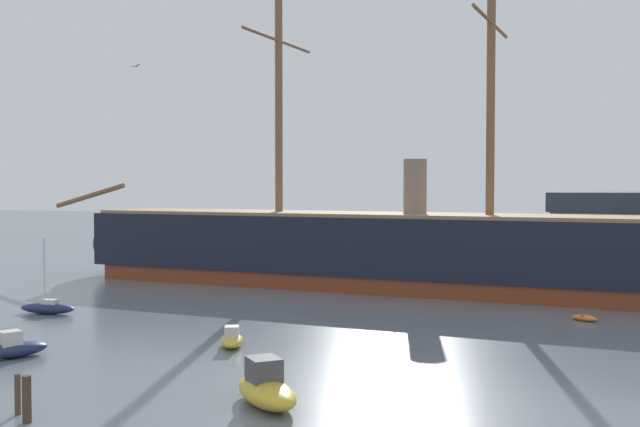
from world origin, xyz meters
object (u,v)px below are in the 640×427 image
sailboat_mid_left (48,308)px  mooring_piling_right_pair (18,394)px  seagull_in_flight (135,66)px  dinghy_alongside_stern (585,318)px  mooring_piling_left_pair (27,399)px  motorboat_foreground_right (266,389)px  tall_ship (378,249)px  motorboat_far_left (182,263)px  motorboat_foreground_left (14,348)px  motorboat_near_centre (232,339)px

sailboat_mid_left → mooring_piling_right_pair: 25.92m
seagull_in_flight → dinghy_alongside_stern: bearing=27.4°
sailboat_mid_left → mooring_piling_left_pair: sailboat_mid_left is taller
motorboat_foreground_right → mooring_piling_left_pair: (-7.79, -5.88, 0.24)m
tall_ship → dinghy_alongside_stern: tall_ship is taller
sailboat_mid_left → seagull_in_flight: 19.50m
tall_ship → sailboat_mid_left: 29.15m
dinghy_alongside_stern → seagull_in_flight: (-27.41, -14.21, 17.12)m
motorboat_far_left → motorboat_foreground_left: bearing=-68.5°
tall_ship → seagull_in_flight: tall_ship is taller
motorboat_near_centre → dinghy_alongside_stern: (18.70, 16.94, -0.22)m
motorboat_far_left → mooring_piling_left_pair: 59.02m
motorboat_foreground_left → mooring_piling_left_pair: 12.73m
motorboat_near_centre → seagull_in_flight: bearing=162.6°
dinghy_alongside_stern → motorboat_far_left: motorboat_far_left is taller
motorboat_near_centre → dinghy_alongside_stern: bearing=42.2°
tall_ship → dinghy_alongside_stern: bearing=-29.2°
motorboat_foreground_right → motorboat_far_left: motorboat_foreground_right is taller
motorboat_near_centre → sailboat_mid_left: (-18.22, 4.89, 0.03)m
motorboat_foreground_right → mooring_piling_right_pair: size_ratio=2.87×
tall_ship → mooring_piling_right_pair: (-1.84, -42.48, -2.76)m
motorboat_near_centre → mooring_piling_right_pair: (-1.75, -15.12, 0.41)m
tall_ship → motorboat_near_centre: bearing=-90.2°
dinghy_alongside_stern → mooring_piling_left_pair: 38.02m
motorboat_foreground_left → seagull_in_flight: (1.10, 9.76, 16.82)m
mooring_piling_left_pair → motorboat_foreground_left: bearing=136.3°
motorboat_foreground_right → mooring_piling_left_pair: size_ratio=2.57×
dinghy_alongside_stern → mooring_piling_right_pair: size_ratio=1.21×
seagull_in_flight → sailboat_mid_left: bearing=167.1°
motorboat_far_left → mooring_piling_left_pair: size_ratio=1.60×
dinghy_alongside_stern → motorboat_near_centre: bearing=-137.8°
motorboat_foreground_right → mooring_piling_right_pair: bearing=-149.9°
sailboat_mid_left → dinghy_alongside_stern: size_ratio=2.71×
motorboat_near_centre → mooring_piling_right_pair: bearing=-96.6°
motorboat_near_centre → seagull_in_flight: seagull_in_flight is taller
mooring_piling_right_pair → tall_ship: bearing=87.5°
motorboat_foreground_left → mooring_piling_left_pair: bearing=-43.7°
tall_ship → motorboat_near_centre: tall_ship is taller
motorboat_far_left → seagull_in_flight: seagull_in_flight is taller
sailboat_mid_left → motorboat_foreground_left: bearing=-54.8°
sailboat_mid_left → dinghy_alongside_stern: (36.93, 12.04, -0.24)m
seagull_in_flight → motorboat_foreground_left: bearing=-96.4°
tall_ship → motorboat_foreground_right: (7.11, -37.30, -2.90)m
motorboat_near_centre → seagull_in_flight: size_ratio=2.70×
motorboat_foreground_left → motorboat_near_centre: 12.07m
motorboat_foreground_right → mooring_piling_left_pair: 9.77m
motorboat_foreground_left → sailboat_mid_left: size_ratio=0.69×
motorboat_foreground_left → motorboat_far_left: 47.23m
tall_ship → motorboat_near_centre: size_ratio=21.54×
dinghy_alongside_stern → seagull_in_flight: seagull_in_flight is taller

